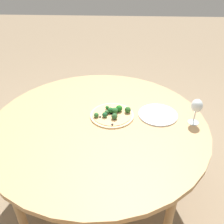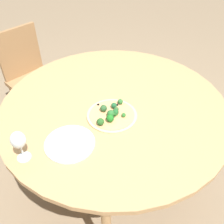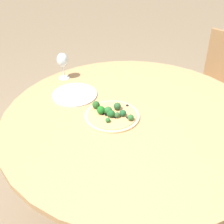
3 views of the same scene
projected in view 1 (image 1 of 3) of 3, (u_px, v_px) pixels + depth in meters
ground_plane at (101, 195)px, 2.00m from camera, size 12.00×12.00×0.00m
dining_table at (99, 129)px, 1.63m from camera, size 1.39×1.39×0.72m
pizza at (113, 114)px, 1.65m from camera, size 0.29×0.29×0.06m
wine_glass at (197, 107)px, 1.52m from camera, size 0.07×0.07×0.17m
plate_near at (158, 115)px, 1.66m from camera, size 0.26×0.26×0.01m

